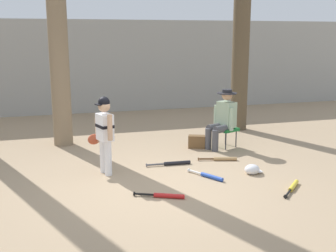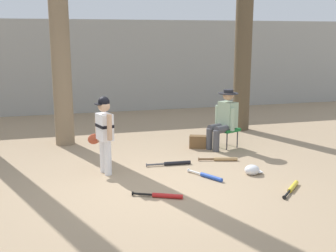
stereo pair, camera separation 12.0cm
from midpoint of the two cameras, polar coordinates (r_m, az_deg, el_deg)
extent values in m
plane|color=#9E8466|center=(6.47, -2.43, -8.36)|extent=(60.00, 60.00, 0.00)
cube|color=#9E9E99|center=(12.75, -9.80, 7.98)|extent=(18.00, 0.36, 2.71)
cylinder|color=#7F6B51|center=(8.94, -15.39, 16.25)|extent=(0.39, 0.39, 5.92)
cone|color=#7F6B51|center=(9.20, -14.35, -2.43)|extent=(0.57, 0.57, 0.24)
cylinder|color=brown|center=(10.24, 9.61, 12.61)|extent=(0.40, 0.40, 4.73)
cone|color=brown|center=(10.49, 9.15, -0.41)|extent=(0.56, 0.56, 0.24)
cylinder|color=white|center=(7.00, -8.64, -4.36)|extent=(0.12, 0.12, 0.58)
cylinder|color=white|center=(7.16, -9.24, -4.00)|extent=(0.12, 0.12, 0.58)
cube|color=white|center=(6.95, -9.08, -0.15)|extent=(0.28, 0.35, 0.44)
cube|color=black|center=(6.95, -9.09, 0.03)|extent=(0.29, 0.35, 0.05)
sphere|color=tan|center=(6.89, -9.18, 2.70)|extent=(0.20, 0.20, 0.20)
sphere|color=black|center=(6.88, -9.20, 3.19)|extent=(0.19, 0.19, 0.19)
cube|color=black|center=(6.85, -9.88, 2.91)|extent=(0.14, 0.16, 0.02)
cylinder|color=tan|center=(6.72, -8.41, -0.20)|extent=(0.10, 0.10, 0.42)
cylinder|color=tan|center=(7.14, -10.04, -0.50)|extent=(0.10, 0.10, 0.40)
ellipsoid|color=#AD472D|center=(7.18, -10.50, -1.78)|extent=(0.25, 0.18, 0.18)
cube|color=#196B2D|center=(8.70, 7.50, -0.41)|extent=(0.52, 0.52, 0.06)
cylinder|color=#333338|center=(8.54, 7.47, -1.97)|extent=(0.02, 0.02, 0.38)
cylinder|color=#333338|center=(8.75, 6.07, -1.59)|extent=(0.02, 0.02, 0.38)
cylinder|color=#333338|center=(8.75, 8.85, -1.66)|extent=(0.02, 0.02, 0.38)
cylinder|color=#333338|center=(8.95, 7.46, -1.30)|extent=(0.02, 0.02, 0.38)
cylinder|color=#47474C|center=(8.40, 6.03, -2.00)|extent=(0.13, 0.13, 0.43)
cylinder|color=#47474C|center=(8.54, 5.10, -1.74)|extent=(0.13, 0.13, 0.43)
cylinder|color=#47474C|center=(8.48, 7.04, -0.39)|extent=(0.43, 0.29, 0.15)
cylinder|color=#47474C|center=(8.62, 6.10, -0.16)|extent=(0.43, 0.29, 0.15)
cube|color=#99B293|center=(8.64, 7.56, 1.59)|extent=(0.36, 0.42, 0.52)
cylinder|color=#99B293|center=(8.45, 8.22, 0.91)|extent=(0.12, 0.12, 0.46)
cylinder|color=#99B293|center=(8.75, 6.15, 1.36)|extent=(0.12, 0.12, 0.46)
sphere|color=tan|center=(8.58, 7.63, 4.22)|extent=(0.22, 0.22, 0.22)
cylinder|color=#232328|center=(8.57, 7.64, 4.44)|extent=(0.40, 0.40, 0.02)
cylinder|color=#232328|center=(8.57, 7.64, 4.66)|extent=(0.20, 0.20, 0.09)
cube|color=brown|center=(8.63, 3.53, -2.14)|extent=(0.38, 0.30, 0.26)
cylinder|color=yellow|center=(6.70, 16.21, -7.81)|extent=(0.35, 0.35, 0.07)
cylinder|color=black|center=(6.37, 15.47, -8.82)|extent=(0.23, 0.22, 0.03)
cylinder|color=black|center=(6.24, 15.16, -9.25)|extent=(0.05, 0.05, 0.06)
cylinder|color=tan|center=(7.85, 7.35, -4.45)|extent=(0.43, 0.18, 0.07)
cylinder|color=brown|center=(7.80, 4.75, -4.48)|extent=(0.28, 0.11, 0.03)
cylinder|color=brown|center=(7.79, 3.70, -4.49)|extent=(0.03, 0.06, 0.06)
cylinder|color=red|center=(6.06, -0.41, -9.48)|extent=(0.43, 0.25, 0.07)
cylinder|color=black|center=(6.13, -3.85, -9.25)|extent=(0.28, 0.16, 0.03)
cylinder|color=black|center=(6.16, -5.20, -9.15)|extent=(0.04, 0.06, 0.06)
cylinder|color=black|center=(7.53, 0.80, -5.05)|extent=(0.48, 0.09, 0.07)
cylinder|color=#4C4C51|center=(7.45, -2.20, -5.25)|extent=(0.32, 0.05, 0.03)
cylinder|color=#4C4C51|center=(7.43, -3.42, -5.33)|extent=(0.02, 0.06, 0.06)
cylinder|color=#2347AD|center=(6.85, 5.49, -6.90)|extent=(0.27, 0.40, 0.07)
cylinder|color=silver|center=(7.07, 3.23, -6.26)|extent=(0.17, 0.26, 0.03)
cylinder|color=silver|center=(7.16, 2.36, -6.01)|extent=(0.06, 0.04, 0.06)
ellipsoid|color=silver|center=(7.18, 10.89, -5.82)|extent=(0.25, 0.23, 0.17)
cube|color=silver|center=(7.24, 11.74, -6.02)|extent=(0.10, 0.13, 0.02)
camera|label=1|loc=(0.06, -90.48, -0.10)|focal=44.82mm
camera|label=2|loc=(0.06, 89.52, 0.10)|focal=44.82mm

